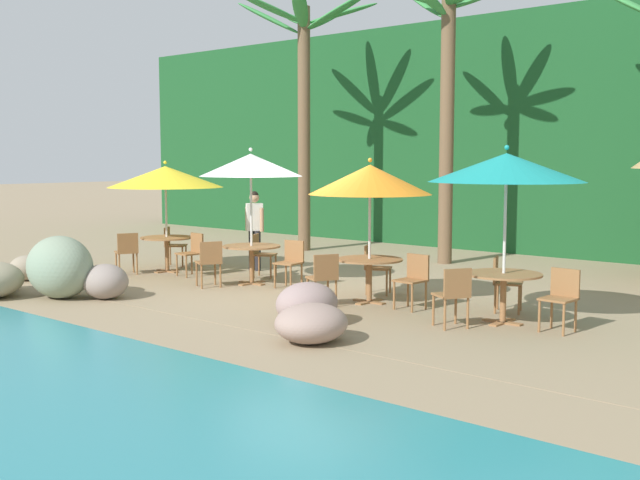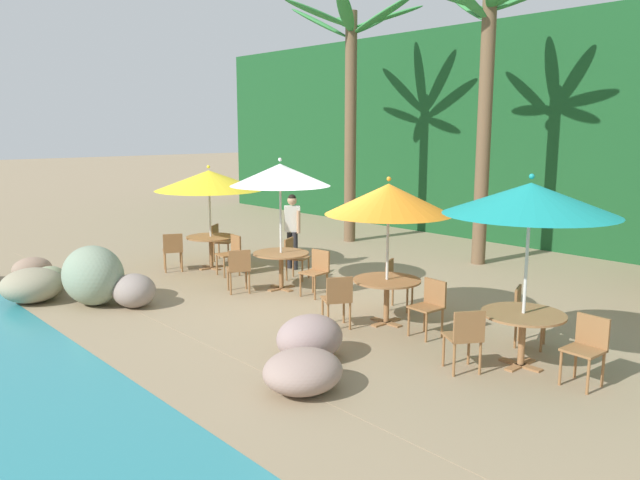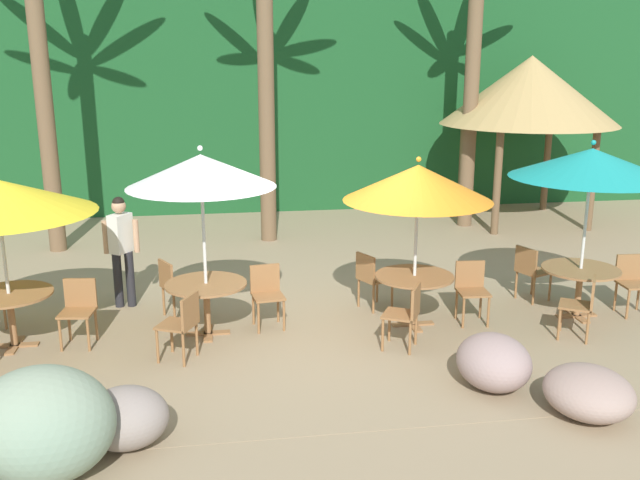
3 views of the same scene
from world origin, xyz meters
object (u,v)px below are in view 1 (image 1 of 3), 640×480
object	(u,v)px
chair_yellow_inland	(172,243)
umbrella_orange	(370,180)
palm_tree_nearest	(305,74)
chair_yellow_left	(127,250)
dining_table_teal	(504,282)
chair_teal_seaward	(561,295)
chair_orange_inland	(374,265)
dining_table_yellow	(167,243)
chair_white_left	(210,260)
chair_orange_seaward	(414,277)
umbrella_yellow	(165,177)
dining_table_white	(252,252)
chair_teal_left	(454,293)
chair_white_inland	(260,252)
umbrella_white	(251,165)
chair_white_seaward	(291,260)
umbrella_teal	(506,168)
chair_orange_left	(324,276)
waiter_in_white	(255,225)
palm_tree_second	(448,71)
chair_teal_inland	(503,280)
chair_yellow_seaward	(193,251)
dining_table_orange	(369,266)

from	to	relation	value
chair_yellow_inland	umbrella_orange	distance (m)	6.21
palm_tree_nearest	chair_yellow_left	bearing A→B (deg)	-88.78
umbrella_orange	dining_table_teal	distance (m)	2.84
chair_yellow_inland	chair_teal_seaward	bearing A→B (deg)	-4.10
chair_orange_inland	dining_table_yellow	bearing A→B (deg)	-172.28
chair_white_left	chair_orange_seaward	distance (m)	4.08
umbrella_yellow	dining_table_white	size ratio (longest dim) A/B	2.18
chair_teal_left	chair_white_inland	bearing A→B (deg)	163.45
dining_table_white	palm_tree_nearest	size ratio (longest dim) A/B	0.17
chair_white_inland	chair_orange_seaward	bearing A→B (deg)	-10.33
umbrella_white	chair_white_seaward	bearing A→B (deg)	13.95
dining_table_yellow	umbrella_teal	bearing A→B (deg)	-0.71
chair_white_left	umbrella_orange	size ratio (longest dim) A/B	0.36
chair_white_inland	chair_orange_left	bearing A→B (deg)	-27.79
chair_orange_left	dining_table_teal	distance (m)	2.88
chair_yellow_left	umbrella_yellow	bearing A→B (deg)	71.30
chair_white_left	waiter_in_white	distance (m)	2.36
umbrella_teal	waiter_in_white	size ratio (longest dim) A/B	1.52
chair_white_seaward	chair_orange_left	distance (m)	2.04
chair_yellow_left	umbrella_white	size ratio (longest dim) A/B	0.34
chair_yellow_left	chair_white_left	world-z (taller)	same
chair_white_seaward	chair_orange_seaward	bearing A→B (deg)	-5.14
chair_teal_seaward	chair_white_left	bearing A→B (deg)	-173.66
chair_orange_seaward	palm_tree_nearest	bearing A→B (deg)	143.82
chair_white_left	palm_tree_second	xyz separation A→B (m)	(1.54, 5.73, 3.81)
chair_yellow_inland	chair_yellow_left	distance (m)	1.46
chair_yellow_left	umbrella_teal	distance (m)	8.33
chair_orange_inland	chair_white_seaward	bearing A→B (deg)	-164.92
umbrella_orange	waiter_in_white	world-z (taller)	umbrella_orange
dining_table_white	palm_tree_nearest	world-z (taller)	palm_tree_nearest
chair_teal_inland	umbrella_teal	bearing A→B (deg)	-61.82
umbrella_orange	chair_teal_left	xyz separation A→B (m)	(2.09, -0.81, -1.53)
chair_yellow_seaward	umbrella_white	xyz separation A→B (m)	(1.66, 0.05, 1.75)
chair_teal_seaward	umbrella_yellow	bearing A→B (deg)	179.66
palm_tree_nearest	umbrella_white	bearing A→B (deg)	-58.78
chair_orange_inland	chair_white_left	bearing A→B (deg)	-152.00
dining_table_orange	chair_teal_inland	size ratio (longest dim) A/B	1.26
chair_teal_left	dining_table_orange	bearing A→B (deg)	158.75
waiter_in_white	chair_teal_seaward	bearing A→B (deg)	-10.62
umbrella_yellow	chair_white_seaward	xyz separation A→B (m)	(3.34, 0.24, -1.49)
chair_yellow_seaward	chair_teal_left	xyz separation A→B (m)	(6.62, -0.85, 0.00)
dining_table_orange	chair_orange_inland	size ratio (longest dim) A/B	1.26
dining_table_yellow	dining_table_white	xyz separation A→B (m)	(2.51, 0.03, 0.00)
dining_table_yellow	chair_white_left	xyz separation A→B (m)	(2.22, -0.77, -0.10)
dining_table_white	chair_teal_seaward	world-z (taller)	chair_teal_seaward
umbrella_white	chair_orange_left	xyz separation A→B (m)	(2.55, -0.88, -1.75)
chair_yellow_left	chair_white_left	bearing A→B (deg)	0.90
chair_white_inland	chair_teal_seaward	size ratio (longest dim) A/B	1.00
chair_yellow_left	chair_white_left	distance (m)	2.50
umbrella_white	palm_tree_nearest	xyz separation A→B (m)	(-2.91, 4.79, 2.26)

